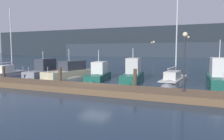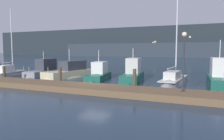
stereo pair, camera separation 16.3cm
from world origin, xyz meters
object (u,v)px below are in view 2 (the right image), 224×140
sailboat_berth_2 (10,75)px  motorboat_berth_4 (69,74)px  motorboat_berth_8 (219,81)px  motorboat_berth_3 (44,73)px  sailboat_berth_7 (174,83)px  dock_lamppost (184,52)px  motorboat_berth_6 (133,77)px  channel_buoy (135,64)px  motorboat_berth_5 (99,77)px

sailboat_berth_2 → motorboat_berth_4: size_ratio=1.21×
sailboat_berth_2 → motorboat_berth_8: sailboat_berth_2 is taller
motorboat_berth_4 → motorboat_berth_3: bearing=179.5°
sailboat_berth_7 → dock_lamppost: (1.31, -5.66, 2.96)m
sailboat_berth_2 → motorboat_berth_6: (15.35, 1.81, 0.29)m
motorboat_berth_3 → motorboat_berth_6: 11.76m
motorboat_berth_4 → channel_buoy: (3.07, 15.91, 0.30)m
motorboat_berth_3 → motorboat_berth_6: motorboat_berth_6 is taller
motorboat_berth_4 → motorboat_berth_6: bearing=-0.7°
sailboat_berth_7 → motorboat_berth_8: (3.76, 0.89, 0.34)m
motorboat_berth_6 → sailboat_berth_7: 4.36m
sailboat_berth_7 → channel_buoy: sailboat_berth_7 is taller
sailboat_berth_2 → dock_lamppost: sailboat_berth_2 is taller
motorboat_berth_4 → channel_buoy: 16.20m
motorboat_berth_5 → sailboat_berth_7: bearing=-5.0°
sailboat_berth_2 → motorboat_berth_6: bearing=6.7°
motorboat_berth_5 → dock_lamppost: (9.49, -6.38, 2.79)m
sailboat_berth_7 → motorboat_berth_3: bearing=176.6°
motorboat_berth_4 → motorboat_berth_8: 15.93m
motorboat_berth_3 → motorboat_berth_5: motorboat_berth_5 is taller
motorboat_berth_4 → sailboat_berth_7: bearing=-4.3°
motorboat_berth_6 → dock_lamppost: size_ratio=1.64×
sailboat_berth_2 → dock_lamppost: size_ratio=2.30×
motorboat_berth_3 → motorboat_berth_8: size_ratio=0.88×
motorboat_berth_3 → sailboat_berth_7: size_ratio=0.58×
motorboat_berth_4 → dock_lamppost: (13.49, -6.59, 2.71)m
motorboat_berth_6 → channel_buoy: size_ratio=3.50×
channel_buoy → dock_lamppost: size_ratio=0.47×
channel_buoy → dock_lamppost: dock_lamppost is taller
motorboat_berth_3 → dock_lamppost: bearing=-20.9°
motorboat_berth_8 → dock_lamppost: bearing=-110.5°
motorboat_berth_3 → channel_buoy: motorboat_berth_3 is taller
motorboat_berth_5 → channel_buoy: size_ratio=3.25×
motorboat_berth_8 → motorboat_berth_4: bearing=179.9°
channel_buoy → motorboat_berth_8: bearing=-51.1°
motorboat_berth_3 → motorboat_berth_8: (19.78, -0.08, 0.07)m
motorboat_berth_4 → motorboat_berth_6: 7.91m
sailboat_berth_2 → motorboat_berth_6: size_ratio=1.40×
motorboat_berth_5 → channel_buoy: motorboat_berth_5 is taller
sailboat_berth_2 → sailboat_berth_7: bearing=2.9°
sailboat_berth_2 → sailboat_berth_7: (19.62, 0.99, -0.05)m
motorboat_berth_8 → motorboat_berth_6: bearing=-179.6°
motorboat_berth_5 → channel_buoy: (-0.93, 16.11, 0.38)m
sailboat_berth_2 → motorboat_berth_5: sailboat_berth_2 is taller
motorboat_berth_5 → dock_lamppost: size_ratio=1.52×
dock_lamppost → motorboat_berth_6: bearing=130.7°
motorboat_berth_4 → dock_lamppost: bearing=-26.0°
motorboat_berth_4 → dock_lamppost: dock_lamppost is taller
dock_lamppost → sailboat_berth_2: bearing=167.4°
sailboat_berth_7 → motorboat_berth_6: bearing=169.0°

